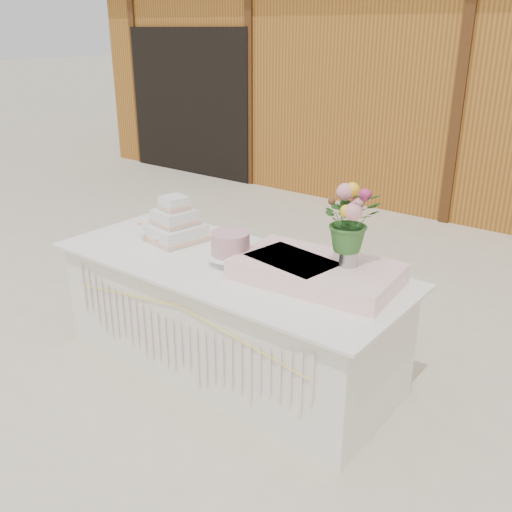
{
  "coord_description": "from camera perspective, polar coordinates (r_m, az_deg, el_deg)",
  "views": [
    {
      "loc": [
        2.24,
        -2.57,
        2.18
      ],
      "look_at": [
        0.0,
        0.3,
        0.72
      ],
      "focal_mm": 40.0,
      "sensor_mm": 36.0,
      "label": 1
    }
  ],
  "objects": [
    {
      "name": "ground",
      "position": [
        4.05,
        -2.66,
        -10.76
      ],
      "size": [
        80.0,
        80.0,
        0.0
      ],
      "primitive_type": "plane",
      "color": "beige",
      "rests_on": "ground"
    },
    {
      "name": "cake_table",
      "position": [
        3.85,
        -2.81,
        -5.94
      ],
      "size": [
        2.4,
        1.0,
        0.77
      ],
      "color": "white",
      "rests_on": "ground"
    },
    {
      "name": "wedding_cake",
      "position": [
        4.08,
        -8.1,
        3.04
      ],
      "size": [
        0.42,
        0.42,
        0.32
      ],
      "rotation": [
        0.0,
        0.0,
        -0.19
      ],
      "color": "white",
      "rests_on": "cake_table"
    },
    {
      "name": "pink_cake_stand",
      "position": [
        3.6,
        -2.56,
        0.87
      ],
      "size": [
        0.31,
        0.31,
        0.22
      ],
      "color": "white",
      "rests_on": "cake_table"
    },
    {
      "name": "satin_runner",
      "position": [
        3.42,
        6.05,
        -1.53
      ],
      "size": [
        1.0,
        0.64,
        0.12
      ],
      "primitive_type": "cube",
      "rotation": [
        0.0,
        0.0,
        0.09
      ],
      "color": "#FFCDCD",
      "rests_on": "cake_table"
    },
    {
      "name": "flower_vase",
      "position": [
        3.34,
        9.23,
        0.2
      ],
      "size": [
        0.11,
        0.11,
        0.15
      ],
      "primitive_type": "cylinder",
      "color": "#A8A8AC",
      "rests_on": "satin_runner"
    },
    {
      "name": "bouquet",
      "position": [
        3.26,
        9.5,
        4.38
      ],
      "size": [
        0.44,
        0.43,
        0.37
      ],
      "primitive_type": "imported",
      "rotation": [
        0.0,
        0.0,
        0.77
      ],
      "color": "#306428",
      "rests_on": "flower_vase"
    },
    {
      "name": "loose_flowers",
      "position": [
        4.47,
        -11.43,
        3.09
      ],
      "size": [
        0.2,
        0.33,
        0.02
      ],
      "primitive_type": null,
      "rotation": [
        0.0,
        0.0,
        0.23
      ],
      "color": "pink",
      "rests_on": "cake_table"
    }
  ]
}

